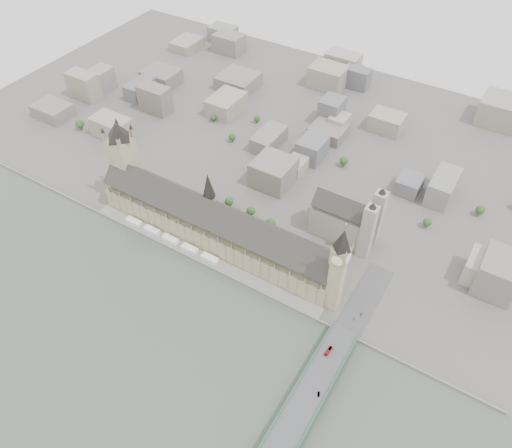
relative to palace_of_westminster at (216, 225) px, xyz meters
The scene contains 17 objects.
ground 30.06m from the palace_of_westminster, 90.00° to the right, with size 900.00×900.00×0.00m, color #595651.
river_thames 186.09m from the palace_of_westminster, 90.00° to the right, with size 600.00×600.00×0.00m, color #414D45.
embankment_wall 40.67m from the palace_of_westminster, 90.00° to the right, with size 600.00×1.50×3.00m, color gray.
river_terrace 34.80m from the palace_of_westminster, 90.00° to the right, with size 270.00×15.00×2.00m, color gray.
terrace_tents 51.60m from the palace_of_westminster, 146.28° to the right, with size 118.00×7.00×4.00m.
palace_of_westminster is the anchor object (origin of this frame).
elizabeth_tower 142.94m from the palace_of_westminster, ahead, with size 17.00×17.00×107.50m.
victoria_tower 126.41m from the palace_of_westminster, behind, with size 30.00×30.00×100.00m.
central_tower 37.14m from the palace_of_westminster, 147.79° to the left, with size 13.00×13.00×48.00m.
westminster_bridge 195.05m from the palace_of_westminster, 33.49° to the right, with size 25.00×325.00×10.25m, color #474749.
bridge_parapets 222.26m from the palace_of_westminster, 43.12° to the right, with size 25.00×235.00×1.15m, color #315940, non-canonical shape.
westminster_abbey 134.09m from the palace_of_westminster, 34.17° to the left, with size 68.00×36.00×64.00m.
city_skyline_inland 225.33m from the palace_of_westminster, 90.00° to the left, with size 720.00×360.00×38.00m, color gray, non-canonical shape.
park_trees 44.22m from the palace_of_westminster, 103.94° to the left, with size 110.00×30.00×15.00m, color #204A1A, non-canonical shape.
red_bus_north 171.38m from the palace_of_westminster, 21.87° to the right, with size 2.41×10.30×2.87m, color red.
car_silver 197.34m from the palace_of_westminster, 31.15° to the right, with size 1.47×4.22×1.39m, color gray.
car_approach 168.43m from the palace_of_westminster, ahead, with size 1.79×4.39×1.28m, color gray.
Camera 1 is at (221.73, -262.62, 382.04)m, focal length 35.00 mm.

